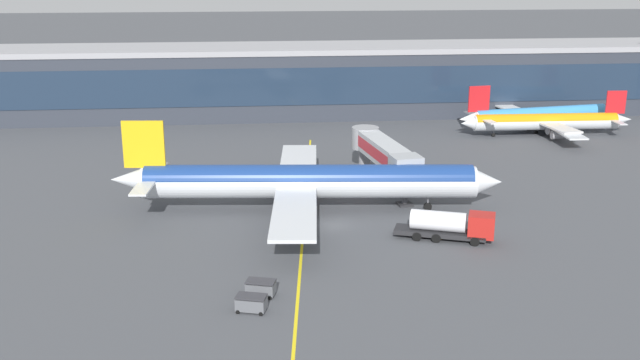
{
  "coord_description": "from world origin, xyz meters",
  "views": [
    {
      "loc": [
        -9.03,
        -80.48,
        29.92
      ],
      "look_at": [
        -1.16,
        3.34,
        4.5
      ],
      "focal_mm": 41.68,
      "sensor_mm": 36.0,
      "label": 1
    }
  ],
  "objects_px": {
    "baggage_cart_1": "(261,288)",
    "commuter_jet_far": "(547,122)",
    "fuel_tanker": "(451,225)",
    "baggage_cart_0": "(251,303)",
    "main_airliner": "(307,181)",
    "commuter_jet_near": "(540,116)"
  },
  "relations": [
    {
      "from": "main_airliner",
      "to": "baggage_cart_0",
      "type": "bearing_deg",
      "value": -104.64
    },
    {
      "from": "fuel_tanker",
      "to": "baggage_cart_0",
      "type": "bearing_deg",
      "value": -145.38
    },
    {
      "from": "baggage_cart_1",
      "to": "commuter_jet_far",
      "type": "relative_size",
      "value": 0.1
    },
    {
      "from": "fuel_tanker",
      "to": "baggage_cart_1",
      "type": "distance_m",
      "value": 24.26
    },
    {
      "from": "main_airliner",
      "to": "commuter_jet_far",
      "type": "xyz_separation_m",
      "value": [
        44.42,
        35.61,
        -1.25
      ]
    },
    {
      "from": "fuel_tanker",
      "to": "commuter_jet_far",
      "type": "distance_m",
      "value": 55.34
    },
    {
      "from": "main_airliner",
      "to": "baggage_cart_0",
      "type": "relative_size",
      "value": 16.04
    },
    {
      "from": "baggage_cart_0",
      "to": "baggage_cart_1",
      "type": "distance_m",
      "value": 3.2
    },
    {
      "from": "fuel_tanker",
      "to": "baggage_cart_0",
      "type": "height_order",
      "value": "fuel_tanker"
    },
    {
      "from": "baggage_cart_0",
      "to": "commuter_jet_far",
      "type": "height_order",
      "value": "commuter_jet_far"
    },
    {
      "from": "fuel_tanker",
      "to": "baggage_cart_1",
      "type": "xyz_separation_m",
      "value": [
        -21.03,
        -12.05,
        -0.96
      ]
    },
    {
      "from": "fuel_tanker",
      "to": "commuter_jet_near",
      "type": "xyz_separation_m",
      "value": [
        29.39,
        50.1,
        1.12
      ]
    },
    {
      "from": "main_airliner",
      "to": "fuel_tanker",
      "type": "xyz_separation_m",
      "value": [
        15.02,
        -11.26,
        -2.03
      ]
    },
    {
      "from": "main_airliner",
      "to": "baggage_cart_0",
      "type": "height_order",
      "value": "main_airliner"
    },
    {
      "from": "main_airliner",
      "to": "commuter_jet_far",
      "type": "distance_m",
      "value": 56.95
    },
    {
      "from": "baggage_cart_0",
      "to": "main_airliner",
      "type": "bearing_deg",
      "value": 75.36
    },
    {
      "from": "baggage_cart_1",
      "to": "commuter_jet_far",
      "type": "xyz_separation_m",
      "value": [
        50.44,
        58.93,
        1.74
      ]
    },
    {
      "from": "baggage_cart_1",
      "to": "commuter_jet_near",
      "type": "xyz_separation_m",
      "value": [
        50.42,
        62.15,
        2.08
      ]
    },
    {
      "from": "commuter_jet_far",
      "to": "main_airliner",
      "type": "bearing_deg",
      "value": -141.28
    },
    {
      "from": "main_airliner",
      "to": "baggage_cart_1",
      "type": "relative_size",
      "value": 16.04
    },
    {
      "from": "commuter_jet_far",
      "to": "commuter_jet_near",
      "type": "bearing_deg",
      "value": 90.25
    },
    {
      "from": "baggage_cart_1",
      "to": "commuter_jet_far",
      "type": "bearing_deg",
      "value": 49.44
    }
  ]
}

